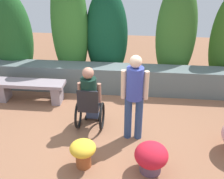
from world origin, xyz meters
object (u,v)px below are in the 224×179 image
(person_in_wheelchair, at_px, (90,100))
(flower_pot_red_accent, at_px, (151,157))
(person_standing_companion, at_px, (134,93))
(flower_pot_purple_near, at_px, (83,151))
(stone_bench, at_px, (30,88))

(person_in_wheelchair, bearing_deg, flower_pot_red_accent, -43.94)
(person_standing_companion, distance_m, flower_pot_purple_near, 1.35)
(person_in_wheelchair, height_order, person_standing_companion, person_standing_companion)
(person_in_wheelchair, bearing_deg, flower_pot_purple_near, -86.13)
(person_standing_companion, distance_m, flower_pot_red_accent, 1.16)
(flower_pot_red_accent, bearing_deg, flower_pot_purple_near, 179.79)
(stone_bench, distance_m, person_standing_companion, 2.80)
(person_in_wheelchair, distance_m, flower_pot_red_accent, 1.69)
(stone_bench, relative_size, flower_pot_purple_near, 3.38)
(person_in_wheelchair, distance_m, person_standing_companion, 0.98)
(person_standing_companion, xyz_separation_m, flower_pot_purple_near, (-0.80, -0.87, -0.66))
(flower_pot_purple_near, distance_m, flower_pot_red_accent, 1.12)
(stone_bench, xyz_separation_m, flower_pot_purple_near, (1.66, -2.05, -0.02))
(person_standing_companion, xyz_separation_m, flower_pot_red_accent, (0.32, -0.87, -0.69))
(flower_pot_purple_near, xyz_separation_m, flower_pot_red_accent, (1.12, -0.00, -0.02))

